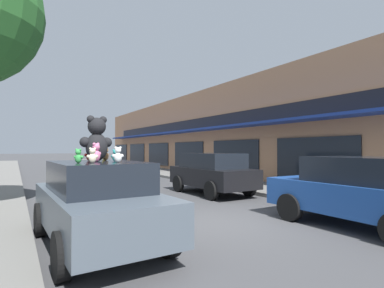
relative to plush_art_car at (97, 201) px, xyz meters
The scene contains 15 objects.
ground_plane 3.08m from the plush_art_car, ahead, with size 260.00×260.00×0.00m, color #424244.
sidewalk_far 8.50m from the plush_art_car, ahead, with size 3.06×90.00×0.15m.
storefront_row 22.17m from the plush_art_car, 38.64° to the left, with size 15.74×38.92×6.06m.
plush_art_car is the anchor object (origin of this frame).
teddy_bear_giant 1.26m from the plush_art_car, 80.57° to the left, with size 0.70×0.45×0.93m.
teddy_bear_pink 0.95m from the plush_art_car, 136.64° to the left, with size 0.27×0.23×0.37m.
teddy_bear_brown 1.18m from the plush_art_car, 64.30° to the left, with size 0.20×0.19×0.29m.
teddy_bear_white 1.08m from the plush_art_car, 65.27° to the right, with size 0.22×0.14×0.29m.
teddy_bear_red 1.08m from the plush_art_car, 92.89° to the left, with size 0.21×0.13×0.29m.
teddy_bear_green 1.06m from the plush_art_car, 137.30° to the right, with size 0.17×0.17×0.26m.
teddy_bear_teal 0.95m from the plush_art_car, ahead, with size 0.18×0.14×0.24m.
teddy_bear_cream 1.04m from the plush_art_car, 112.98° to the right, with size 0.20×0.12×0.28m.
teddy_bear_yellow 1.41m from the plush_art_car, 69.55° to the left, with size 0.14×0.18×0.24m.
parked_car_far_left 5.96m from the plush_art_car, 17.86° to the right, with size 2.00×4.18×1.68m.
parked_car_far_center 7.15m from the plush_art_car, 37.54° to the left, with size 1.99×4.11×1.69m.
Camera 1 is at (-4.32, -6.27, 1.87)m, focal length 28.00 mm.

